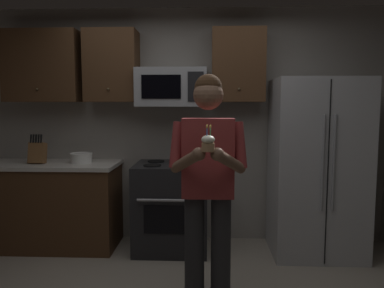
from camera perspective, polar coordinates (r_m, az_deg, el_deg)
The scene contains 10 objects.
wall_back at distance 4.32m, azimuth -0.70°, elevation 2.76°, with size 4.40×0.10×2.60m, color gray.
oven_range at distance 4.08m, azimuth -3.12°, elevation -9.39°, with size 0.76×0.70×0.93m.
microwave at distance 4.06m, azimuth -3.05°, elevation 8.48°, with size 0.74×0.41×0.40m.
refrigerator at distance 4.08m, azimuth 18.28°, elevation -3.37°, with size 0.90×0.75×1.80m.
cabinet_row_upper at distance 4.22m, azimuth -10.96°, elevation 11.42°, with size 2.78×0.36×0.76m.
counter_left at distance 4.42m, azimuth -20.33°, elevation -8.56°, with size 1.44×0.66×0.92m.
knife_block at distance 4.31m, azimuth -22.28°, elevation -1.21°, with size 0.16×0.15×0.32m.
bowl_large_white at distance 4.20m, azimuth -16.35°, elevation -1.99°, with size 0.24×0.24×0.11m.
person at distance 2.81m, azimuth 2.41°, elevation -5.21°, with size 0.60×0.48×1.76m.
cupcake at distance 2.44m, azimuth 2.43°, elevation 0.17°, with size 0.09×0.09×0.17m.
Camera 1 is at (0.24, -2.56, 1.54)m, focal length 35.37 mm.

